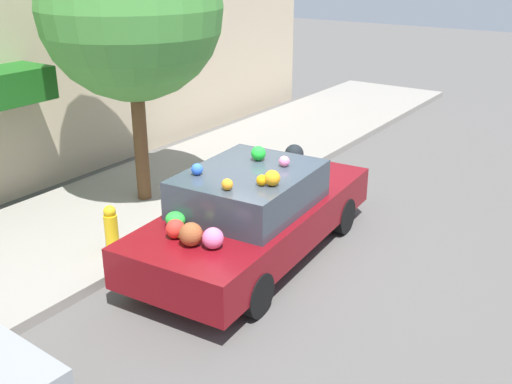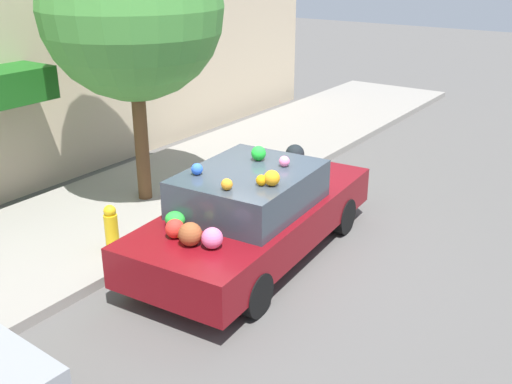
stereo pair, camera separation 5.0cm
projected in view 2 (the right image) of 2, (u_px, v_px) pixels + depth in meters
The scene contains 6 objects.
ground_plane at pixel (253, 253), 9.01m from camera, with size 60.00×60.00×0.00m, color #565451.
sidewalk_curb at pixel (126, 208), 10.41m from camera, with size 24.00×3.20×0.15m.
building_facade at pixel (22, 38), 10.52m from camera, with size 18.00×1.20×5.67m.
street_tree at pixel (132, 8), 9.47m from camera, with size 2.97×2.97×4.74m.
fire_hydrant at pixel (111, 228), 8.71m from camera, with size 0.20×0.20×0.70m.
art_car at pixel (254, 212), 8.67m from camera, with size 4.55×2.09×1.61m.
Camera 2 is at (-6.54, -4.62, 4.22)m, focal length 42.00 mm.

